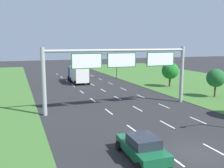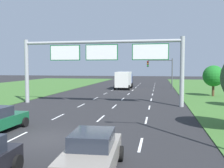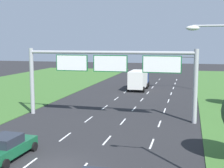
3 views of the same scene
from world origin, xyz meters
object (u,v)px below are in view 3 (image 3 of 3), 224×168
Objects in this scene: box_truck at (139,79)px; traffic_light_mast at (182,66)px; car_lead_silver at (7,147)px; sign_gantry at (111,69)px.

box_truck is 1.35× the size of traffic_light_mast.
car_lead_silver is 13.60m from sign_gantry.
traffic_light_mast reaches higher than car_lead_silver.
box_truck is at bearing 91.09° from sign_gantry.
sign_gantry is at bearing 74.73° from car_lead_silver.
car_lead_silver is at bearing -106.61° from traffic_light_mast.
car_lead_silver is at bearing -107.33° from sign_gantry.
sign_gantry reaches higher than traffic_light_mast.
sign_gantry is 3.08× the size of traffic_light_mast.
traffic_light_mast is (6.41, 22.05, -1.11)m from sign_gantry.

